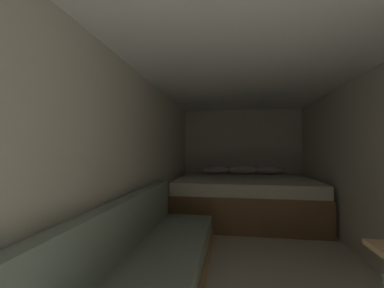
# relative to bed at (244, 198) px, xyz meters

# --- Properties ---
(ground_plane) EXTENTS (7.40, 7.40, 0.00)m
(ground_plane) POSITION_rel_bed_xyz_m (0.00, -1.82, -0.36)
(ground_plane) COLOR beige
(wall_back) EXTENTS (2.46, 0.05, 2.00)m
(wall_back) POSITION_rel_bed_xyz_m (0.00, 0.91, 0.64)
(wall_back) COLOR beige
(wall_back) RESTS_ON ground
(wall_left) EXTENTS (0.05, 5.40, 2.00)m
(wall_left) POSITION_rel_bed_xyz_m (-1.21, -1.82, 0.64)
(wall_left) COLOR beige
(wall_left) RESTS_ON ground
(ceiling_slab) EXTENTS (2.46, 5.40, 0.05)m
(ceiling_slab) POSITION_rel_bed_xyz_m (0.00, -1.82, 1.66)
(ceiling_slab) COLOR white
(ceiling_slab) RESTS_ON wall_left
(bed) EXTENTS (2.24, 1.71, 0.85)m
(bed) POSITION_rel_bed_xyz_m (0.00, 0.00, 0.00)
(bed) COLOR brown
(bed) RESTS_ON ground
(sofa_left) EXTENTS (0.72, 3.06, 0.77)m
(sofa_left) POSITION_rel_bed_xyz_m (-0.86, -2.66, -0.12)
(sofa_left) COLOR tan
(sofa_left) RESTS_ON ground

